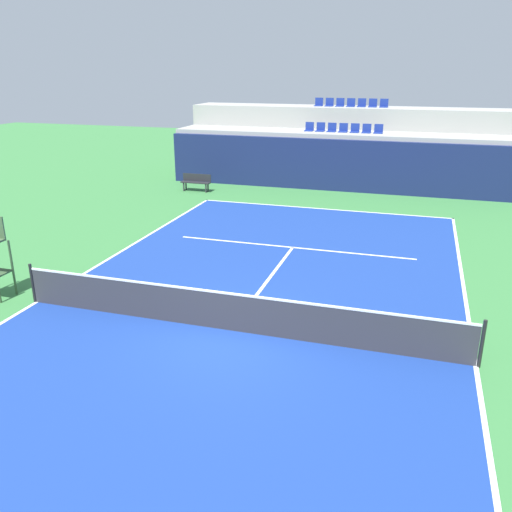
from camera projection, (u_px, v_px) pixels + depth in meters
The scene contains 14 objects.
ground_plane at pixel (230, 331), 12.60m from camera, with size 80.00×80.00×0.00m, color #387A3D.
court_surface at pixel (230, 330), 12.60m from camera, with size 11.00×24.00×0.01m, color navy.
baseline_far at pixel (322, 209), 23.35m from camera, with size 11.00×0.10×0.00m, color white.
sideline_left at pixel (37, 302), 14.11m from camera, with size 0.10×24.00×0.00m, color white.
sideline_right at pixel (476, 366), 11.08m from camera, with size 0.10×24.00×0.00m, color white.
service_line_far at pixel (293, 247), 18.35m from camera, with size 8.26×0.10×0.00m, color white.
centre_service_line at pixel (267, 281), 15.47m from camera, with size 0.10×6.40×0.00m, color white.
back_wall at pixel (337, 166), 26.39m from camera, with size 17.57×0.30×2.54m, color navy.
stands_tier_lower at pixel (341, 159), 27.57m from camera, with size 17.57×2.40×2.75m, color #9E9E99.
stands_tier_upper at pixel (348, 143), 29.55m from camera, with size 17.57×2.40×3.85m, color #9E9E99.
seating_row_lower at pixel (343, 129), 27.15m from camera, with size 3.97×0.44×0.44m.
seating_row_upper at pixel (351, 104), 28.95m from camera, with size 3.97×0.44×0.44m.
tennis_net at pixel (230, 311), 12.43m from camera, with size 11.08×0.08×1.07m.
player_bench at pixel (196, 181), 26.58m from camera, with size 1.50×0.40×0.85m.
Camera 1 is at (3.91, -10.59, 5.90)m, focal length 37.29 mm.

